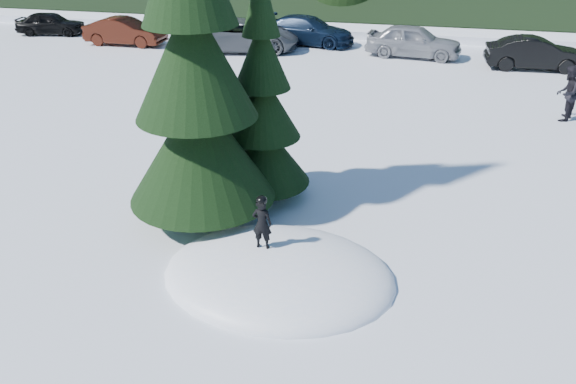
% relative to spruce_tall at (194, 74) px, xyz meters
% --- Properties ---
extents(ground, '(200.00, 200.00, 0.00)m').
position_rel_spruce_tall_xyz_m(ground, '(2.20, -1.80, -3.32)').
color(ground, white).
rests_on(ground, ground).
extents(snow_mound, '(4.48, 3.52, 0.96)m').
position_rel_spruce_tall_xyz_m(snow_mound, '(2.20, -1.80, -3.32)').
color(snow_mound, white).
rests_on(snow_mound, ground).
extents(spruce_tall, '(3.20, 3.20, 8.60)m').
position_rel_spruce_tall_xyz_m(spruce_tall, '(0.00, 0.00, 0.00)').
color(spruce_tall, '#301D10').
rests_on(spruce_tall, ground).
extents(spruce_short, '(2.20, 2.20, 5.37)m').
position_rel_spruce_tall_xyz_m(spruce_short, '(1.00, 1.40, -1.22)').
color(spruce_short, '#301D10').
rests_on(spruce_short, ground).
extents(child_skier, '(0.38, 0.25, 1.02)m').
position_rel_spruce_tall_xyz_m(child_skier, '(1.83, -1.60, -2.33)').
color(child_skier, black).
rests_on(child_skier, snow_mound).
extents(adult_0, '(0.97, 1.08, 1.82)m').
position_rel_spruce_tall_xyz_m(adult_0, '(9.11, 9.09, -2.41)').
color(adult_0, black).
rests_on(adult_0, ground).
extents(car_0, '(3.88, 2.12, 1.25)m').
position_rel_spruce_tall_xyz_m(car_0, '(-15.95, 17.56, -2.69)').
color(car_0, black).
rests_on(car_0, ground).
extents(car_1, '(4.14, 1.49, 1.36)m').
position_rel_spruce_tall_xyz_m(car_1, '(-10.65, 16.17, -2.64)').
color(car_1, '#361209').
rests_on(car_1, ground).
extents(car_2, '(5.97, 3.76, 1.54)m').
position_rel_spruce_tall_xyz_m(car_2, '(-4.36, 16.29, -2.55)').
color(car_2, '#515559').
rests_on(car_2, ground).
extents(car_3, '(5.14, 2.82, 1.41)m').
position_rel_spruce_tall_xyz_m(car_3, '(-1.56, 18.53, -2.61)').
color(car_3, black).
rests_on(car_3, ground).
extents(car_4, '(4.59, 2.28, 1.50)m').
position_rel_spruce_tall_xyz_m(car_4, '(3.86, 16.98, -2.57)').
color(car_4, gray).
rests_on(car_4, ground).
extents(car_5, '(4.23, 1.68, 1.37)m').
position_rel_spruce_tall_xyz_m(car_5, '(9.10, 15.90, -2.63)').
color(car_5, black).
rests_on(car_5, ground).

